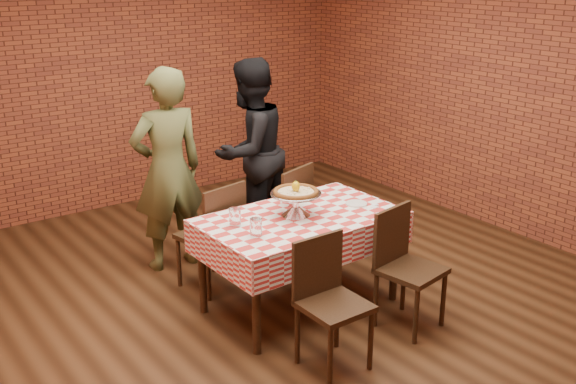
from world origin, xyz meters
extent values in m
plane|color=black|center=(0.00, 0.00, 0.00)|extent=(6.00, 6.00, 0.00)
plane|color=brown|center=(0.00, 3.00, 1.45)|extent=(5.50, 0.00, 5.50)
cube|color=#342113|center=(0.10, -0.07, 0.38)|extent=(1.50, 0.91, 0.75)
cylinder|color=beige|center=(0.08, -0.03, 0.94)|extent=(0.42, 0.42, 0.03)
ellipsoid|color=#E2AE09|center=(0.08, -0.03, 0.99)|extent=(0.08, 0.08, 0.08)
cylinder|color=white|center=(-0.39, -0.21, 0.82)|extent=(0.09, 0.09, 0.13)
cylinder|color=white|center=(-0.40, 0.05, 0.82)|extent=(0.09, 0.09, 0.13)
cylinder|color=white|center=(0.61, -0.13, 0.76)|extent=(0.17, 0.17, 0.01)
cube|color=white|center=(0.68, -0.27, 0.76)|extent=(0.06, 0.05, 0.00)
cube|color=white|center=(0.72, -0.23, 0.76)|extent=(0.06, 0.04, 0.00)
cube|color=silver|center=(0.19, 0.20, 0.83)|extent=(0.12, 0.11, 0.15)
imported|color=#50552E|center=(-0.36, 1.21, 0.89)|extent=(0.68, 0.47, 1.77)
imported|color=black|center=(0.56, 1.33, 0.88)|extent=(1.01, 0.88, 1.75)
camera|label=1|loc=(-2.81, -3.89, 2.60)|focal=42.41mm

